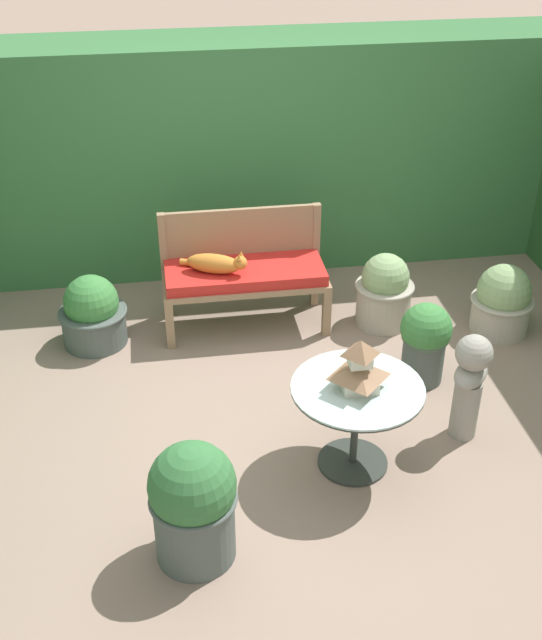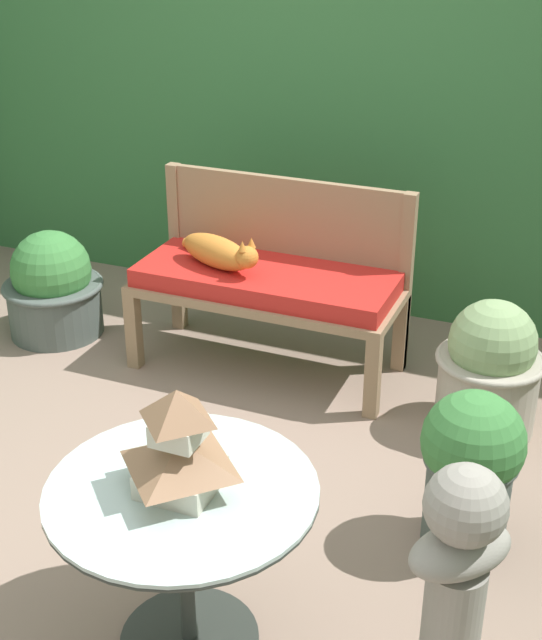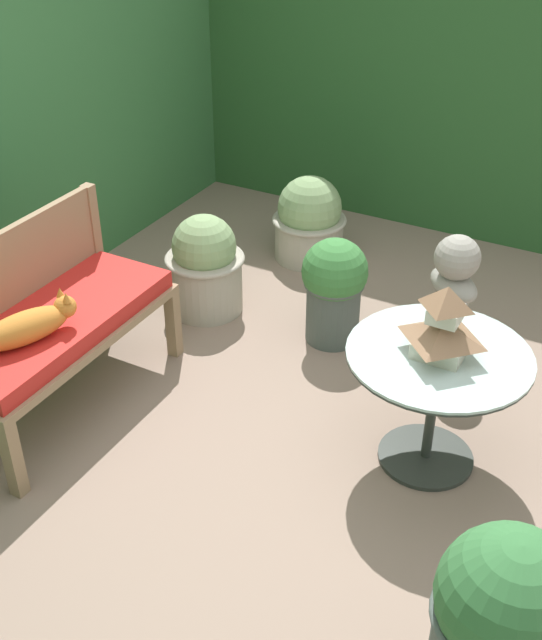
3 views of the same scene
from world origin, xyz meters
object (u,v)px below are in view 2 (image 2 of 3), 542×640
garden_bench (267,287)px  potted_plant_patio_mid (489,370)px  patio_table (183,522)px  garden_bust (459,563)px  cat (219,252)px  potted_plant_bench_right (471,466)px  potted_plant_hedge_corner (53,288)px  pagoda_birdhouse (179,447)px

garden_bench → potted_plant_patio_mid: bearing=-7.1°
patio_table → garden_bust: garden_bust is taller
garden_bust → garden_bench: bearing=78.6°
cat → potted_plant_bench_right: (1.31, -0.84, -0.25)m
garden_bench → cat: (-0.21, -0.05, 0.15)m
garden_bust → patio_table: bearing=142.7°
cat → potted_plant_patio_mid: cat is taller
garden_bench → cat: cat is taller
garden_bench → garden_bust: size_ratio=1.68×
potted_plant_hedge_corner → potted_plant_bench_right: potted_plant_bench_right is taller
garden_bench → potted_plant_bench_right: (1.10, -0.88, -0.10)m
patio_table → pagoda_birdhouse: (0.00, 0.00, 0.25)m
potted_plant_hedge_corner → potted_plant_bench_right: bearing=-20.1°
patio_table → pagoda_birdhouse: pagoda_birdhouse is taller
garden_bust → potted_plant_hedge_corner: size_ratio=1.34×
patio_table → garden_bench: bearing=104.8°
cat → potted_plant_hedge_corner: bearing=-157.3°
garden_bust → potted_plant_patio_mid: garden_bust is taller
cat → garden_bust: (1.39, -1.43, -0.15)m
pagoda_birdhouse → potted_plant_bench_right: 1.08m
garden_bust → potted_plant_patio_mid: bearing=46.1°
garden_bust → potted_plant_bench_right: size_ratio=1.23×
cat → potted_plant_bench_right: bearing=-11.4°
garden_bust → potted_plant_patio_mid: 1.37m
patio_table → potted_plant_bench_right: (0.67, 0.76, -0.13)m
cat → pagoda_birdhouse: pagoda_birdhouse is taller
patio_table → potted_plant_patio_mid: (0.60, 1.52, -0.18)m
pagoda_birdhouse → cat: bearing=112.0°
patio_table → potted_plant_patio_mid: bearing=68.4°
potted_plant_patio_mid → potted_plant_bench_right: bearing=-85.0°
cat → patio_table: 1.73m
cat → pagoda_birdhouse: bearing=-46.8°
cat → garden_bust: garden_bust is taller
potted_plant_patio_mid → garden_bench: bearing=172.9°
pagoda_birdhouse → potted_plant_patio_mid: (0.60, 1.52, -0.43)m
patio_table → cat: bearing=112.0°
pagoda_birdhouse → potted_plant_patio_mid: bearing=68.4°
pagoda_birdhouse → potted_plant_bench_right: (0.67, 0.76, -0.38)m
cat → potted_plant_bench_right: cat is taller
garden_bench → pagoda_birdhouse: size_ratio=3.90×
pagoda_birdhouse → garden_bust: pagoda_birdhouse is taller
potted_plant_bench_right → cat: bearing=147.5°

